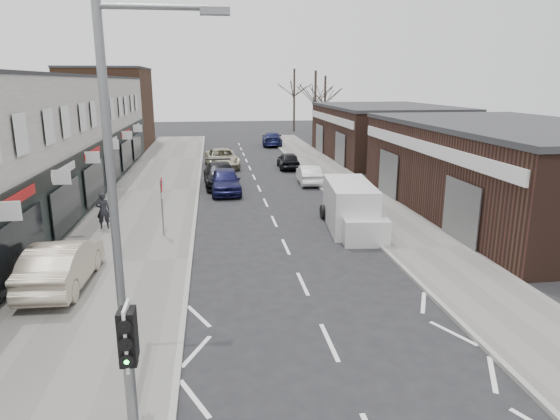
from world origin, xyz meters
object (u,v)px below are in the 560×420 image
object	(u,v)px
parked_car_left_a	(225,181)
parked_car_right_c	(272,139)
pedestrian	(103,211)
parked_car_right_b	(288,160)
traffic_light	(129,350)
warning_sign	(162,189)
parked_car_left_c	(222,158)
parked_car_right_a	(309,175)
parked_car_left_b	(220,175)
sedan_on_pavement	(62,264)
street_lamp	(123,204)
white_van	(351,208)

from	to	relation	value
parked_car_left_a	parked_car_right_c	bearing A→B (deg)	74.91
pedestrian	parked_car_right_b	world-z (taller)	pedestrian
traffic_light	parked_car_right_b	size ratio (longest dim) A/B	0.80
warning_sign	pedestrian	xyz separation A→B (m)	(-2.87, 1.44, -1.23)
parked_car_left_c	parked_car_right_a	distance (m)	9.46
warning_sign	parked_car_right_b	bearing A→B (deg)	64.67
pedestrian	parked_car_left_c	world-z (taller)	pedestrian
parked_car_left_b	parked_car_left_c	xyz separation A→B (m)	(0.26, 7.52, -0.01)
warning_sign	parked_car_right_c	size ratio (longest dim) A/B	0.53
parked_car_left_a	sedan_on_pavement	bearing A→B (deg)	-113.46
street_lamp	parked_car_right_c	world-z (taller)	street_lamp
white_van	pedestrian	world-z (taller)	white_van
parked_car_left_a	parked_car_right_a	world-z (taller)	parked_car_left_a
traffic_light	sedan_on_pavement	world-z (taller)	traffic_light
warning_sign	parked_car_right_c	distance (m)	33.33
pedestrian	parked_car_left_a	xyz separation A→B (m)	(5.82, 7.47, -0.20)
parked_car_right_a	parked_car_right_b	xyz separation A→B (m)	(-0.47, 6.26, 0.03)
sedan_on_pavement	parked_car_right_c	distance (m)	39.22
parked_car_left_b	parked_car_right_a	distance (m)	5.96
traffic_light	parked_car_right_c	distance (m)	46.87
white_van	sedan_on_pavement	bearing A→B (deg)	-147.82
pedestrian	parked_car_right_a	distance (m)	15.00
parked_car_right_a	parked_car_left_a	bearing A→B (deg)	23.57
white_van	parked_car_left_c	xyz separation A→B (m)	(-5.60, 18.32, -0.27)
pedestrian	parked_car_left_b	distance (m)	11.12
parked_car_right_a	parked_car_right_b	distance (m)	6.28
parked_car_left_b	parked_car_right_a	bearing A→B (deg)	-2.92
white_van	parked_car_right_a	world-z (taller)	white_van
traffic_light	parked_car_left_c	bearing A→B (deg)	86.14
parked_car_left_a	parked_car_right_c	distance (m)	23.94
pedestrian	parked_car_left_b	xyz separation A→B (m)	(5.56, 9.63, -0.21)
parked_car_right_a	sedan_on_pavement	bearing A→B (deg)	57.98
parked_car_left_c	parked_car_right_b	bearing A→B (deg)	-18.98
parked_car_right_b	street_lamp	bearing A→B (deg)	77.74
warning_sign	parked_car_left_b	size ratio (longest dim) A/B	0.51
pedestrian	parked_car_left_c	size ratio (longest dim) A/B	0.31
street_lamp	pedestrian	size ratio (longest dim) A/B	4.70
parked_car_left_c	parked_car_right_b	world-z (taller)	parked_car_left_c
warning_sign	parked_car_right_c	world-z (taller)	warning_sign
parked_car_left_c	white_van	bearing A→B (deg)	-78.19
parked_car_right_b	parked_car_right_c	world-z (taller)	parked_car_right_c
warning_sign	parked_car_right_a	xyz separation A→B (m)	(8.66, 11.04, -1.56)
white_van	parked_car_right_c	xyz separation A→B (m)	(0.10, 31.89, -0.28)
parked_car_left_b	parked_car_right_b	size ratio (longest dim) A/B	1.35
warning_sign	parked_car_left_c	distance (m)	18.88
traffic_light	parked_car_right_a	xyz separation A→B (m)	(7.90, 25.06, -1.78)
parked_car_left_b	parked_car_left_a	bearing A→B (deg)	-85.79
traffic_light	parked_car_left_a	world-z (taller)	traffic_light
traffic_light	parked_car_right_c	world-z (taller)	traffic_light
parked_car_left_a	warning_sign	bearing A→B (deg)	-109.69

